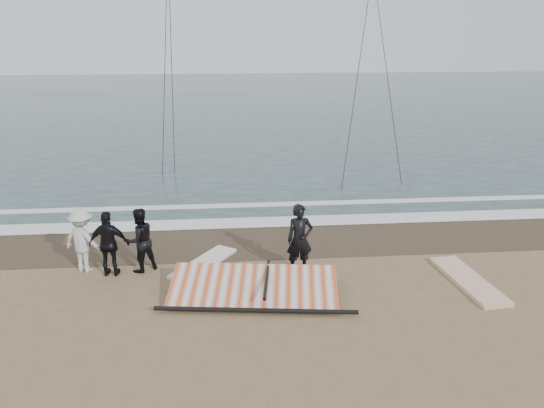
% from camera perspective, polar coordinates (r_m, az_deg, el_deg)
% --- Properties ---
extents(ground, '(120.00, 120.00, 0.00)m').
position_cam_1_polar(ground, '(11.34, 2.97, -12.55)').
color(ground, '#8C704C').
rests_on(ground, ground).
extents(sea, '(120.00, 54.00, 0.02)m').
position_cam_1_polar(sea, '(43.02, -3.12, 10.82)').
color(sea, '#233838').
rests_on(sea, ground).
extents(wet_sand, '(120.00, 2.80, 0.01)m').
position_cam_1_polar(wet_sand, '(15.33, 0.68, -3.83)').
color(wet_sand, '#4C3D2B').
rests_on(wet_sand, ground).
extents(foam_near, '(120.00, 0.90, 0.01)m').
position_cam_1_polar(foam_near, '(16.62, 0.20, -1.92)').
color(foam_near, white).
rests_on(foam_near, sea).
extents(foam_far, '(120.00, 0.45, 0.01)m').
position_cam_1_polar(foam_far, '(18.21, -0.28, -0.04)').
color(foam_far, white).
rests_on(foam_far, sea).
extents(man_main, '(0.69, 0.49, 1.78)m').
position_cam_1_polar(man_main, '(13.05, 3.00, -3.81)').
color(man_main, black).
rests_on(man_main, ground).
extents(board_white, '(0.97, 2.64, 0.10)m').
position_cam_1_polar(board_white, '(13.71, 20.35, -7.70)').
color(board_white, silver).
rests_on(board_white, ground).
extents(board_cream, '(1.73, 2.17, 0.09)m').
position_cam_1_polar(board_cream, '(13.86, -7.37, -6.35)').
color(board_cream, white).
rests_on(board_cream, ground).
extents(trio_cluster, '(2.52, 1.09, 1.66)m').
position_cam_1_polar(trio_cluster, '(13.70, -17.24, -3.84)').
color(trio_cluster, black).
rests_on(trio_cluster, ground).
extents(sail_rig, '(4.35, 2.17, 0.50)m').
position_cam_1_polar(sail_rig, '(12.28, -2.35, -8.88)').
color(sail_rig, black).
rests_on(sail_rig, ground).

